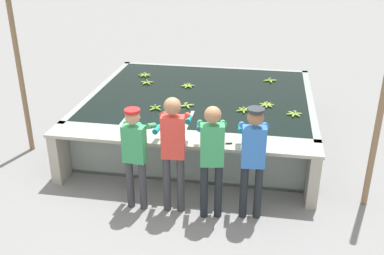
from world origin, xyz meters
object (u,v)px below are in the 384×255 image
Objects in this scene: banana_bunch_floating_3 at (147,82)px; knife_0 at (234,143)px; support_post_left at (19,66)px; banana_bunch_floating_0 at (188,86)px; worker_2 at (212,152)px; banana_bunch_floating_6 at (187,105)px; support_post_right at (382,104)px; banana_bunch_floating_4 at (145,75)px; banana_bunch_floating_1 at (267,105)px; banana_bunch_floating_8 at (155,108)px; banana_bunch_floating_7 at (294,114)px; worker_3 at (253,152)px; worker_0 at (135,149)px; banana_bunch_floating_5 at (244,110)px; banana_bunch_floating_2 at (270,80)px; worker_1 at (173,144)px.

banana_bunch_floating_3 is 3.19m from knife_0.
banana_bunch_floating_0 is at bearing 28.93° from support_post_left.
worker_2 reaches higher than banana_bunch_floating_6.
support_post_right is (5.81, -0.82, 0.00)m from support_post_left.
support_post_right is at bearing -34.35° from banana_bunch_floating_4.
banana_bunch_floating_1 is at bearing 74.81° from knife_0.
worker_2 is 4.88× the size of knife_0.
banana_bunch_floating_6 is at bearing 124.93° from knife_0.
banana_bunch_floating_8 is 1.87m from knife_0.
banana_bunch_floating_3 and banana_bunch_floating_7 have the same top height.
worker_2 is at bearing -69.87° from banana_bunch_floating_6.
banana_bunch_floating_4 is (-2.48, 3.44, -0.11)m from worker_3.
banana_bunch_floating_8 is (-0.13, 1.67, -0.03)m from worker_0.
banana_bunch_floating_7 is at bearing 3.50° from banana_bunch_floating_8.
banana_bunch_floating_0 and banana_bunch_floating_8 have the same top height.
banana_bunch_floating_6 is at bearing 8.41° from support_post_left.
banana_bunch_floating_1 is 0.58m from banana_bunch_floating_7.
banana_bunch_floating_0 and banana_bunch_floating_5 have the same top height.
knife_0 is (-0.30, 0.47, -0.12)m from worker_3.
banana_bunch_floating_0 is 1.08m from banana_bunch_floating_6.
banana_bunch_floating_5 is 1.04× the size of banana_bunch_floating_6.
worker_3 is 2.41m from banana_bunch_floating_8.
banana_bunch_floating_6 is 1.02× the size of banana_bunch_floating_8.
banana_bunch_floating_2 is 3.37m from support_post_right.
worker_1 is 3.22m from banana_bunch_floating_3.
worker_3 is 5.97× the size of banana_bunch_floating_2.
worker_2 is 6.51× the size of banana_bunch_floating_8.
banana_bunch_floating_7 is at bearing 132.36° from support_post_right.
worker_0 is 1.92m from banana_bunch_floating_6.
banana_bunch_floating_5 is at bearing 148.24° from support_post_right.
banana_bunch_floating_4 is at bearing -178.07° from banana_bunch_floating_2.
banana_bunch_floating_7 is (3.09, -1.67, 0.00)m from banana_bunch_floating_4.
banana_bunch_floating_0 is at bearing 75.09° from banana_bunch_floating_8.
worker_0 is at bearing -76.55° from banana_bunch_floating_4.
worker_2 is at bearing -2.06° from worker_0.
worker_3 reaches higher than banana_bunch_floating_5.
support_post_right is at bearing 10.90° from worker_0.
worker_0 is 5.58× the size of banana_bunch_floating_7.
banana_bunch_floating_5 is 3.96m from support_post_left.
banana_bunch_floating_4 and banana_bunch_floating_5 have the same top height.
banana_bunch_floating_0 is (-0.34, 2.92, -0.16)m from worker_1.
worker_0 reaches higher than banana_bunch_floating_1.
banana_bunch_floating_1 is (1.24, 2.14, -0.16)m from worker_1.
worker_1 is 6.76× the size of banana_bunch_floating_8.
banana_bunch_floating_2 is 1.02× the size of banana_bunch_floating_5.
worker_0 is at bearing 177.94° from worker_2.
worker_0 is at bearing -177.71° from worker_1.
worker_1 is 1.79m from banana_bunch_floating_8.
banana_bunch_floating_5 is (0.85, 1.81, -0.16)m from worker_1.
banana_bunch_floating_8 is (0.70, -1.82, 0.00)m from banana_bunch_floating_4.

